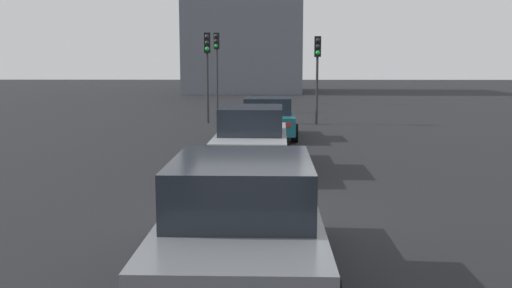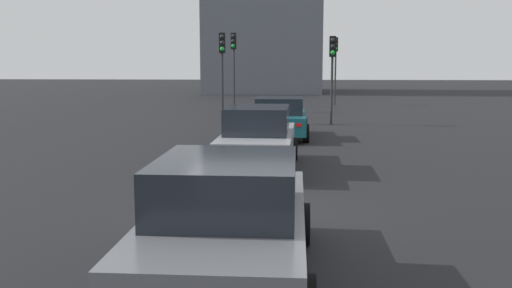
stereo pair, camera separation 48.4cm
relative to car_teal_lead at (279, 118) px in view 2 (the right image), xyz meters
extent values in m
cube|color=black|center=(-10.63, 0.16, -0.82)|extent=(160.00, 160.00, 0.20)
cube|color=#19606B|center=(0.05, 0.00, -0.14)|extent=(4.01, 1.90, 0.63)
cube|color=#1E232B|center=(-0.15, 0.00, 0.47)|extent=(1.81, 1.67, 0.59)
cylinder|color=black|center=(1.30, -0.94, -0.40)|extent=(0.64, 0.22, 0.64)
cylinder|color=black|center=(1.29, 0.95, -0.40)|extent=(0.64, 0.22, 0.64)
cylinder|color=black|center=(-1.19, -0.95, -0.40)|extent=(0.64, 0.22, 0.64)
cylinder|color=black|center=(-1.19, 0.94, -0.40)|extent=(0.64, 0.22, 0.64)
cube|color=red|center=(-1.97, -0.68, -0.03)|extent=(0.03, 0.20, 0.11)
cube|color=red|center=(-1.97, 0.68, -0.03)|extent=(0.03, 0.20, 0.11)
cube|color=#A8AAB2|center=(-6.19, 0.40, -0.10)|extent=(4.66, 1.88, 0.71)
cube|color=#1E232B|center=(-6.42, 0.41, 0.59)|extent=(2.12, 1.60, 0.66)
cylinder|color=black|center=(-4.78, -0.51, -0.40)|extent=(0.65, 0.24, 0.64)
cylinder|color=black|center=(-4.73, 1.25, -0.40)|extent=(0.65, 0.24, 0.64)
cylinder|color=black|center=(-7.64, -0.44, -0.40)|extent=(0.65, 0.24, 0.64)
cylinder|color=black|center=(-7.60, 1.32, -0.40)|extent=(0.65, 0.24, 0.64)
cube|color=red|center=(-8.53, -0.17, 0.03)|extent=(0.04, 0.20, 0.11)
cube|color=red|center=(-8.50, 1.10, 0.03)|extent=(0.04, 0.20, 0.11)
cube|color=slate|center=(-13.82, 0.33, -0.11)|extent=(4.75, 1.93, 0.70)
cube|color=#1E232B|center=(-14.06, 0.33, 0.56)|extent=(2.15, 1.68, 0.65)
cylinder|color=black|center=(-12.37, -0.63, -0.40)|extent=(0.64, 0.23, 0.64)
cylinder|color=black|center=(-12.35, 1.26, -0.40)|extent=(0.64, 0.23, 0.64)
cylinder|color=#2D2D30|center=(11.15, 2.78, 1.01)|extent=(0.11, 0.11, 3.45)
cube|color=black|center=(11.09, 2.79, 3.18)|extent=(0.24, 0.31, 0.90)
sphere|color=black|center=(10.98, 2.81, 3.45)|extent=(0.20, 0.20, 0.20)
sphere|color=black|center=(10.98, 2.81, 3.18)|extent=(0.20, 0.20, 0.20)
sphere|color=green|center=(10.98, 2.81, 2.91)|extent=(0.20, 0.20, 0.20)
cylinder|color=#2D2D30|center=(16.65, -3.26, 0.99)|extent=(0.11, 0.11, 3.42)
cube|color=black|center=(16.59, -3.25, 3.16)|extent=(0.24, 0.30, 0.90)
sphere|color=black|center=(16.48, -3.23, 3.43)|extent=(0.20, 0.20, 0.20)
sphere|color=black|center=(16.48, -3.23, 3.16)|extent=(0.20, 0.20, 0.20)
sphere|color=green|center=(16.48, -3.23, 2.89)|extent=(0.20, 0.20, 0.20)
cylinder|color=#2D2D30|center=(4.71, -2.21, 0.77)|extent=(0.11, 0.11, 2.98)
cube|color=black|center=(4.65, -2.22, 2.71)|extent=(0.20, 0.28, 0.90)
sphere|color=black|center=(4.54, -2.22, 2.98)|extent=(0.20, 0.20, 0.20)
sphere|color=black|center=(4.54, -2.22, 2.71)|extent=(0.20, 0.20, 0.20)
sphere|color=green|center=(4.54, -2.22, 2.44)|extent=(0.20, 0.20, 0.20)
cylinder|color=#2D2D30|center=(5.06, 2.70, 0.86)|extent=(0.11, 0.11, 3.15)
cube|color=black|center=(5.00, 2.69, 2.88)|extent=(0.24, 0.30, 0.90)
sphere|color=black|center=(4.89, 2.67, 3.15)|extent=(0.20, 0.20, 0.20)
sphere|color=black|center=(4.89, 2.67, 2.88)|extent=(0.20, 0.20, 0.20)
sphere|color=green|center=(4.89, 2.67, 2.61)|extent=(0.20, 0.20, 0.20)
cube|color=slate|center=(33.14, 2.16, 6.33)|extent=(10.91, 10.35, 14.10)
camera|label=1|loc=(-20.81, 0.04, 2.03)|focal=40.07mm
camera|label=2|loc=(-20.79, -0.44, 2.03)|focal=40.07mm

